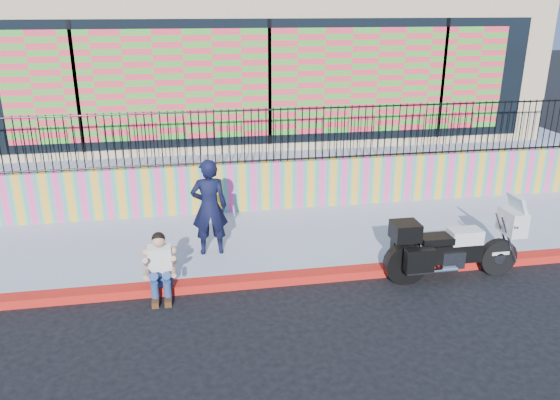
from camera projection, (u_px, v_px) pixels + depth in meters
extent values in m
plane|color=black|center=(307.00, 280.00, 9.52)|extent=(90.00, 90.00, 0.00)
cube|color=#AF0C15|center=(307.00, 276.00, 9.50)|extent=(16.00, 0.30, 0.15)
cube|color=#99A1B8|center=(289.00, 239.00, 11.03)|extent=(16.00, 3.00, 0.15)
cube|color=#FC4296|center=(276.00, 185.00, 12.30)|extent=(16.00, 0.20, 1.10)
cube|color=#99A1B8|center=(249.00, 137.00, 17.05)|extent=(16.00, 10.00, 1.25)
cube|color=tan|center=(248.00, 51.00, 15.97)|extent=(14.00, 8.00, 4.00)
cube|color=black|center=(270.00, 83.00, 12.38)|extent=(12.60, 0.04, 2.80)
cube|color=#F3364B|center=(270.00, 83.00, 12.36)|extent=(11.48, 0.02, 2.40)
cylinder|color=black|center=(498.00, 257.00, 9.63)|extent=(0.67, 0.14, 0.67)
cylinder|color=black|center=(405.00, 265.00, 9.35)|extent=(0.67, 0.14, 0.67)
cube|color=black|center=(453.00, 252.00, 9.43)|extent=(0.96, 0.28, 0.34)
cube|color=silver|center=(450.00, 257.00, 9.46)|extent=(0.41, 0.34, 0.30)
cube|color=silver|center=(465.00, 236.00, 9.37)|extent=(0.56, 0.32, 0.24)
cube|color=black|center=(435.00, 239.00, 9.29)|extent=(0.56, 0.34, 0.12)
cube|color=silver|center=(512.00, 222.00, 9.44)|extent=(0.30, 0.53, 0.43)
cube|color=silver|center=(517.00, 204.00, 9.34)|extent=(0.19, 0.47, 0.34)
cube|color=black|center=(405.00, 231.00, 9.13)|extent=(0.45, 0.43, 0.30)
cube|color=black|center=(419.00, 260.00, 9.01)|extent=(0.49, 0.18, 0.41)
cube|color=black|center=(405.00, 245.00, 9.57)|extent=(0.49, 0.18, 0.41)
cube|color=silver|center=(498.00, 252.00, 9.60)|extent=(0.32, 0.16, 0.06)
imported|color=black|center=(209.00, 207.00, 9.94)|extent=(0.66, 0.44, 1.81)
cube|color=navy|center=(162.00, 278.00, 9.09)|extent=(0.36, 0.28, 0.18)
cube|color=silver|center=(160.00, 260.00, 8.93)|extent=(0.38, 0.27, 0.54)
sphere|color=tan|center=(158.00, 241.00, 8.77)|extent=(0.21, 0.21, 0.21)
cube|color=#472814|center=(156.00, 302.00, 8.73)|extent=(0.11, 0.26, 0.10)
cube|color=#472814|center=(168.00, 301.00, 8.76)|extent=(0.11, 0.26, 0.10)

